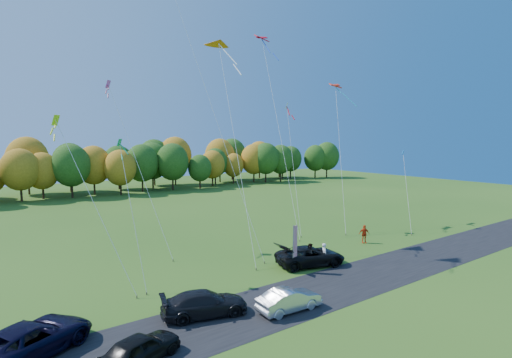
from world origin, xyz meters
TOP-DOWN VIEW (x-y plane):
  - ground at (0.00, 0.00)m, footprint 160.00×160.00m
  - asphalt_strip at (0.00, -4.00)m, footprint 90.00×6.00m
  - tree_line at (0.00, 55.00)m, footprint 116.00×12.00m
  - black_suv at (1.67, 0.47)m, footprint 6.42×4.27m
  - silver_sedan at (-5.61, -5.25)m, footprint 4.33×1.70m
  - dark_truck_a at (-10.21, -2.76)m, footprint 5.62×3.45m
  - dark_truck_b at (-15.19, -5.47)m, footprint 4.53×2.99m
  - dark_suv_west at (-19.36, -1.74)m, footprint 6.80×5.53m
  - person_tailgate_a at (2.61, -0.23)m, footprint 0.69×0.82m
  - person_tailgate_b at (1.65, 0.46)m, footprint 1.13×1.17m
  - person_east at (11.17, 2.50)m, footprint 1.19×0.95m
  - feather_flag at (-0.55, -0.02)m, footprint 0.52×0.13m
  - kite_delta_blue at (-3.34, 8.46)m, footprint 5.61×11.60m
  - kite_parafoil_orange at (7.86, 12.35)m, footprint 5.35×11.71m
  - kite_delta_red at (-1.34, 7.45)m, footprint 4.24×11.50m
  - kite_parafoil_rainbow at (15.04, 9.46)m, footprint 7.58×8.01m
  - kite_diamond_yellow at (-14.39, 5.09)m, footprint 4.14×6.40m
  - kite_diamond_green at (-12.04, 4.56)m, footprint 0.94×4.53m
  - kite_diamond_white at (8.33, 10.28)m, footprint 2.39×5.28m
  - kite_diamond_pink at (-8.62, 12.44)m, footprint 3.30×8.99m
  - kite_diamond_blue_low at (19.69, 3.34)m, footprint 3.76×4.14m

SIDE VIEW (x-z plane):
  - ground at x=0.00m, z-range 0.00..0.00m
  - tree_line at x=0.00m, z-range -5.00..5.00m
  - asphalt_strip at x=0.00m, z-range 0.00..0.01m
  - silver_sedan at x=-5.61m, z-range 0.00..1.40m
  - dark_truck_b at x=-15.19m, z-range 0.00..1.43m
  - dark_truck_a at x=-10.21m, z-range 0.00..1.52m
  - black_suv at x=1.67m, z-range 0.00..1.64m
  - dark_suv_west at x=-19.36m, z-range 0.00..1.72m
  - person_east at x=11.17m, z-range 0.00..1.89m
  - person_tailgate_b at x=1.65m, z-range 0.00..1.90m
  - person_tailgate_a at x=2.61m, z-range 0.00..1.91m
  - feather_flag at x=-0.55m, z-range 0.43..4.33m
  - kite_diamond_blue_low at x=19.69m, z-range -0.18..9.38m
  - kite_diamond_green at x=-12.04m, z-range 0.26..11.22m
  - kite_diamond_yellow at x=-14.39m, z-range -0.27..12.48m
  - kite_diamond_white at x=8.33m, z-range -0.17..15.05m
  - kite_diamond_pink at x=-8.62m, z-range -0.27..16.39m
  - kite_parafoil_rainbow at x=15.04m, z-range -0.18..17.96m
  - kite_delta_red at x=-1.34m, z-range -0.37..21.50m
  - kite_parafoil_orange at x=7.86m, z-range -0.18..23.75m
  - kite_delta_blue at x=-3.34m, z-range -0.43..28.53m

